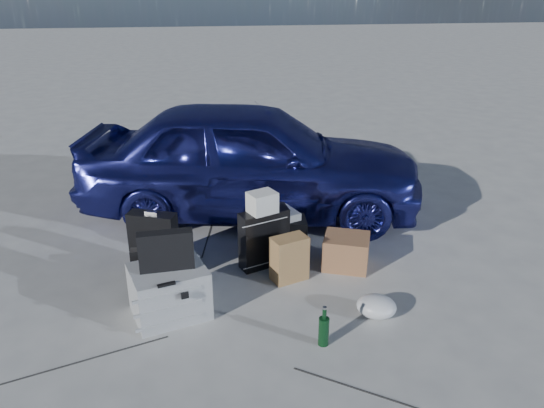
% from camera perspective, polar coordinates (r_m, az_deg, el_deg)
% --- Properties ---
extents(ground, '(60.00, 60.00, 0.00)m').
position_cam_1_polar(ground, '(4.54, -2.54, -11.58)').
color(ground, '#B1B2AD').
rests_on(ground, ground).
extents(car, '(4.15, 2.34, 1.33)m').
position_cam_1_polar(car, '(6.16, -2.26, 4.92)').
color(car, navy).
rests_on(car, ground).
extents(pelican_case, '(0.70, 0.63, 0.43)m').
position_cam_1_polar(pelican_case, '(4.49, -10.99, -9.22)').
color(pelican_case, '#9DA0A2').
rests_on(pelican_case, ground).
extents(laptop_bag, '(0.44, 0.14, 0.33)m').
position_cam_1_polar(laptop_bag, '(4.30, -11.34, -4.93)').
color(laptop_bag, black).
rests_on(laptop_bag, pelican_case).
extents(briefcase, '(0.43, 0.11, 0.33)m').
position_cam_1_polar(briefcase, '(4.99, -12.41, -6.43)').
color(briefcase, black).
rests_on(briefcase, ground).
extents(suitcase_left, '(0.48, 0.32, 0.58)m').
position_cam_1_polar(suitcase_left, '(5.14, -12.59, -4.00)').
color(suitcase_left, black).
rests_on(suitcase_left, ground).
extents(suitcase_right, '(0.51, 0.33, 0.57)m').
position_cam_1_polar(suitcase_right, '(5.09, -0.86, -3.76)').
color(suitcase_right, black).
rests_on(suitcase_right, ground).
extents(white_carton, '(0.31, 0.28, 0.20)m').
position_cam_1_polar(white_carton, '(4.91, -1.06, 0.18)').
color(white_carton, silver).
rests_on(white_carton, suitcase_right).
extents(duffel_bag, '(0.69, 0.34, 0.34)m').
position_cam_1_polar(duffel_bag, '(5.43, 0.12, -3.30)').
color(duffel_bag, black).
rests_on(duffel_bag, ground).
extents(flat_box_white, '(0.52, 0.46, 0.08)m').
position_cam_1_polar(flat_box_white, '(5.36, 0.29, -1.26)').
color(flat_box_white, silver).
rests_on(flat_box_white, duffel_bag).
extents(flat_box_black, '(0.29, 0.22, 0.06)m').
position_cam_1_polar(flat_box_black, '(5.34, 0.16, -0.57)').
color(flat_box_black, black).
rests_on(flat_box_black, flat_box_white).
extents(kraft_bag, '(0.37, 0.29, 0.43)m').
position_cam_1_polar(kraft_bag, '(4.89, 1.87, -5.88)').
color(kraft_bag, '#A08046').
rests_on(kraft_bag, ground).
extents(cardboard_box, '(0.53, 0.50, 0.32)m').
position_cam_1_polar(cardboard_box, '(5.18, 7.98, -5.07)').
color(cardboard_box, '#8E603E').
rests_on(cardboard_box, ground).
extents(plastic_bag, '(0.41, 0.38, 0.18)m').
position_cam_1_polar(plastic_bag, '(4.53, 11.16, -10.75)').
color(plastic_bag, silver).
rests_on(plastic_bag, ground).
extents(green_bottle, '(0.10, 0.10, 0.32)m').
position_cam_1_polar(green_bottle, '(4.12, 5.60, -13.00)').
color(green_bottle, black).
rests_on(green_bottle, ground).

